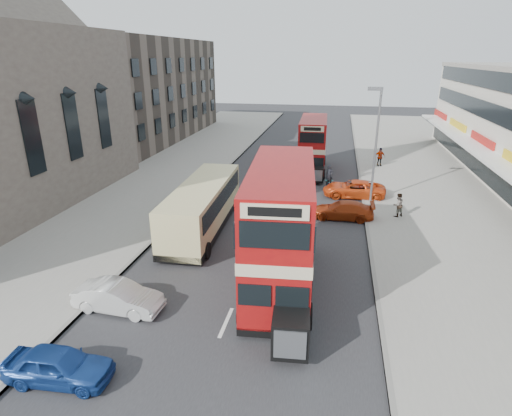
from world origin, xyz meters
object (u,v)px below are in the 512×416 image
Objects in this scene: bus_main at (281,228)px; car_right_b at (354,189)px; bus_second at (313,145)px; car_left_front at (118,297)px; pedestrian_near at (398,205)px; car_left_near at (59,365)px; cyclist at (329,181)px; pedestrian_far at (380,157)px; street_lamp at (376,137)px; car_right_a at (342,210)px; coach at (203,205)px.

bus_main is 2.18× the size of car_right_b.
bus_main reaches higher than bus_second.
pedestrian_near reaches higher than car_left_front.
car_left_front reaches higher than car_left_near.
bus_second is 5.97m from cyclist.
pedestrian_near is at bearing -127.86° from bus_main.
car_left_front is 1.89× the size of cyclist.
cyclist reaches higher than pedestrian_far.
car_left_front is at bearing 73.28° from bus_second.
cyclist is at bearing 139.76° from street_lamp.
bus_main is 2.47× the size of car_right_a.
car_left_front is 19.75m from car_right_b.
cyclist is at bearing -170.55° from car_right_a.
coach is at bearing -139.53° from pedestrian_far.
car_left_near reaches higher than car_right_a.
street_lamp reaches higher than cyclist.
bus_main is at bearing -43.39° from car_left_near.
pedestrian_far is (1.51, 10.44, -3.76)m from street_lamp.
car_left_front is at bearing -124.90° from street_lamp.
car_right_b is at bearing -28.51° from car_left_near.
street_lamp is 0.96× the size of bus_second.
car_left_front is 0.82× the size of car_right_b.
car_left_near is at bearing -25.78° from car_right_b.
bus_main is 7.51m from car_left_front.
car_right_a is (-1.95, -3.63, -4.20)m from street_lamp.
cyclist is at bearing -129.60° from car_right_b.
bus_second is at bearing -173.97° from pedestrian_far.
bus_main is 9.77m from car_right_a.
bus_second is at bearing -153.21° from car_right_b.
pedestrian_near is 0.91× the size of pedestrian_far.
cyclist is (-4.60, 5.47, -0.29)m from pedestrian_near.
car_left_front is (-6.44, -24.00, -1.82)m from bus_second.
bus_main is 20.68m from bus_second.
cyclist is at bearing -83.83° from pedestrian_near.
car_left_front is (-11.16, -16.00, -4.17)m from street_lamp.
cyclist reaches higher than car_right_b.
coach reaches higher than pedestrian_far.
bus_main reaches higher than car_right_b.
bus_main is 15.50m from cyclist.
pedestrian_far is at bearing 165.82° from car_right_a.
car_left_front is (-0.11, 4.07, 0.02)m from car_left_near.
pedestrian_near is at bearing -105.07° from pedestrian_far.
bus_main is 24.04m from pedestrian_far.
bus_main reaches higher than pedestrian_far.
bus_second is 28.84m from car_left_near.
car_right_a is at bearing -32.20° from car_left_near.
car_right_a is at bearing -118.31° from street_lamp.
pedestrian_near is 7.15m from cyclist.
street_lamp is at bearing -31.72° from car_left_front.
car_left_near is at bearing -175.34° from car_left_front.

